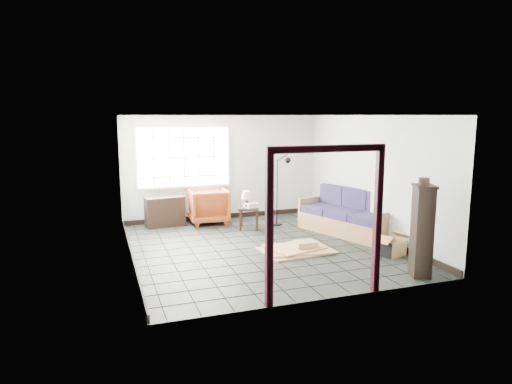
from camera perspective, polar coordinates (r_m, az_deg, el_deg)
name	(u,v)px	position (r m, az deg, el deg)	size (l,w,h in m)	color
ground	(260,247)	(9.16, 0.56, -6.91)	(5.50, 5.50, 0.00)	black
room_shell	(260,163)	(8.85, 0.52, 3.61)	(5.02, 5.52, 2.61)	silver
window_panel	(184,157)	(11.18, -9.01, 4.33)	(2.32, 0.08, 1.52)	silver
doorway_trim	(326,204)	(6.42, 8.78, -1.48)	(1.80, 0.08, 2.20)	#370C18
futon_sofa	(349,218)	(10.33, 11.50, -3.16)	(1.52, 2.38, 0.99)	olive
armchair	(208,204)	(11.15, -6.03, -1.52)	(0.90, 0.84, 0.93)	#903915
side_table	(249,211)	(10.53, -0.88, -2.37)	(0.60, 0.60, 0.51)	black
table_lamp	(247,196)	(10.50, -1.18, -0.48)	(0.30, 0.30, 0.37)	black
projector	(252,205)	(10.45, -0.56, -1.66)	(0.34, 0.30, 0.10)	silver
floor_lamp	(282,187)	(10.86, 3.29, 0.57)	(0.51, 0.32, 1.69)	black
console_shelf	(165,212)	(10.98, -11.31, -2.42)	(0.94, 0.46, 0.71)	black
tall_shelf	(422,230)	(7.85, 20.04, -4.52)	(0.45, 0.50, 1.51)	black
pot	(424,182)	(7.62, 20.27, 1.20)	(0.20, 0.20, 0.12)	black
open_box	(391,247)	(8.99, 16.58, -6.65)	(0.80, 0.55, 0.41)	#A37F4F
cardboard_pile	(297,248)	(8.93, 5.21, -7.04)	(1.43, 1.08, 0.20)	#A37F4F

